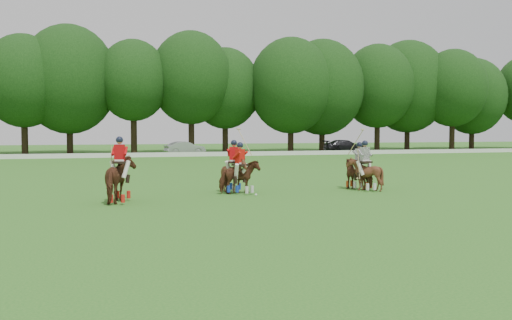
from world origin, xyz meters
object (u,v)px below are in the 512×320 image
object	(u,v)px
polo_stripe_b	(365,173)
polo_red_b	(240,176)
polo_ball	(256,195)
car_right	(346,146)
car_mid	(185,148)
polo_red_c	(234,174)
polo_stripe_a	(359,173)
polo_red_a	(120,179)

from	to	relation	value
polo_stripe_b	polo_red_b	bearing A→B (deg)	176.44
polo_ball	polo_stripe_b	bearing A→B (deg)	5.73
car_right	polo_ball	bearing A→B (deg)	155.18
car_mid	polo_red_c	world-z (taller)	polo_red_c
polo_stripe_a	polo_ball	distance (m)	5.29
polo_red_b	polo_stripe_a	world-z (taller)	polo_red_b
car_right	polo_stripe_a	xyz separation A→B (m)	(-17.88, -37.80, -0.01)
car_right	polo_red_c	size ratio (longest dim) A/B	2.33
car_right	polo_red_b	size ratio (longest dim) A/B	1.93
car_mid	polo_red_c	size ratio (longest dim) A/B	1.94
polo_stripe_a	polo_stripe_b	xyz separation A→B (m)	(-0.05, -0.60, 0.03)
polo_red_b	polo_ball	world-z (taller)	polo_red_b
car_right	polo_ball	world-z (taller)	car_right
polo_red_c	polo_red_b	bearing A→B (deg)	-76.04
car_mid	polo_stripe_a	distance (m)	37.82
car_mid	polo_red_b	size ratio (longest dim) A/B	1.61
car_mid	polo_stripe_b	xyz separation A→B (m)	(1.01, -38.40, 0.06)
polo_red_c	polo_red_a	bearing A→B (deg)	-158.38
polo_stripe_a	polo_stripe_b	distance (m)	0.60
polo_stripe_a	polo_red_a	bearing A→B (deg)	-171.06
polo_stripe_b	polo_stripe_a	bearing A→B (deg)	85.68
polo_stripe_b	polo_red_a	bearing A→B (deg)	-174.27
polo_red_b	polo_red_c	bearing A→B (deg)	103.96
polo_stripe_b	car_right	bearing A→B (deg)	64.98
polo_red_b	polo_stripe_b	size ratio (longest dim) A/B	1.23
polo_red_b	polo_stripe_b	world-z (taller)	polo_red_b
polo_stripe_a	polo_red_b	bearing A→B (deg)	-177.35
polo_red_c	polo_stripe_a	distance (m)	5.67
polo_red_a	polo_red_c	world-z (taller)	polo_red_a
car_mid	car_right	xyz separation A→B (m)	(18.94, 0.00, 0.04)
polo_red_b	polo_ball	size ratio (longest dim) A/B	29.57
polo_red_c	polo_stripe_a	xyz separation A→B (m)	(5.67, -0.25, -0.04)
polo_red_a	polo_red_b	bearing A→B (deg)	15.81
car_right	polo_stripe_b	distance (m)	42.38
polo_red_b	polo_red_c	distance (m)	0.52
polo_ball	car_right	bearing A→B (deg)	59.40
polo_red_a	polo_stripe_b	xyz separation A→B (m)	(10.39, 1.04, -0.11)
polo_stripe_b	polo_ball	size ratio (longest dim) A/B	24.08
polo_red_c	polo_stripe_a	bearing A→B (deg)	-2.49
car_right	polo_red_b	bearing A→B (deg)	154.17
car_right	polo_stripe_b	xyz separation A→B (m)	(-17.93, -38.40, 0.02)
polo_ball	polo_red_a	bearing A→B (deg)	-174.26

